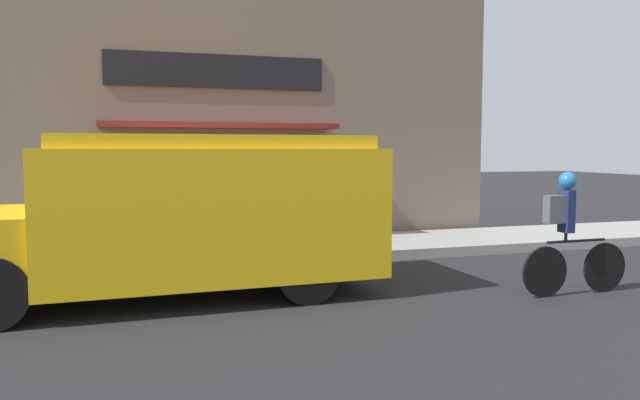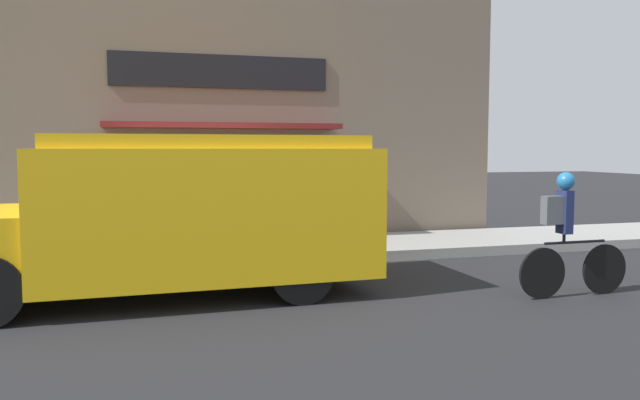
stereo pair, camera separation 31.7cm
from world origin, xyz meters
The scene contains 6 objects.
ground_plane centered at (0.00, 0.00, 0.00)m, with size 70.00×70.00×0.00m, color #232326.
sidewalk centered at (0.00, 1.12, 0.09)m, with size 28.00×2.25×0.18m.
storefront centered at (0.02, 2.44, 2.89)m, with size 12.77×1.03×5.81m.
school_bus centered at (-0.50, -1.53, 1.09)m, with size 5.75×2.66×2.09m.
cyclist centered at (4.36, -3.01, 0.81)m, with size 1.63×0.23×1.63m.
trash_bin centered at (0.41, 1.43, 0.59)m, with size 0.48×0.48×0.82m.
Camera 1 is at (-1.19, -9.72, 1.93)m, focal length 35.00 mm.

